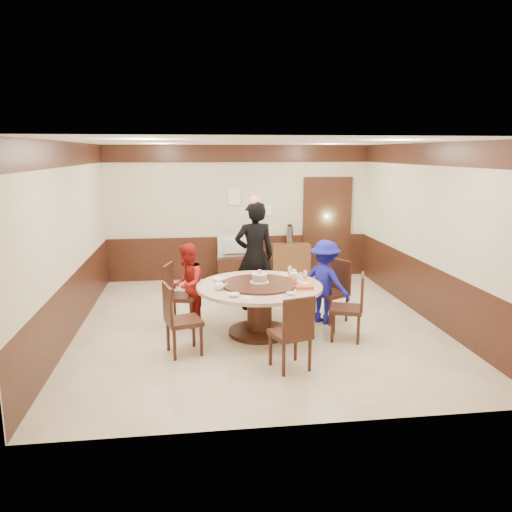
{
  "coord_description": "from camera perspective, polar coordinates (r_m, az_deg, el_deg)",
  "views": [
    {
      "loc": [
        -0.99,
        -7.41,
        2.66
      ],
      "look_at": [
        -0.03,
        -0.02,
        1.1
      ],
      "focal_mm": 35.0,
      "sensor_mm": 36.0,
      "label": 1
    }
  ],
  "objects": [
    {
      "name": "notice_right",
      "position": [
        10.54,
        1.04,
        5.23
      ],
      "size": [
        0.3,
        0.0,
        0.22
      ],
      "primitive_type": "cube",
      "color": "white",
      "rests_on": "room"
    },
    {
      "name": "birthday_cake",
      "position": [
        7.32,
        0.4,
        -2.51
      ],
      "size": [
        0.29,
        0.29,
        0.19
      ],
      "color": "white",
      "rests_on": "banquet_table"
    },
    {
      "name": "bottle_0",
      "position": [
        7.33,
        4.33,
        -2.66
      ],
      "size": [
        0.06,
        0.06,
        0.16
      ],
      "primitive_type": "cylinder",
      "color": "silver",
      "rests_on": "banquet_table"
    },
    {
      "name": "chair_0",
      "position": [
        8.1,
        8.65,
        -5.2
      ],
      "size": [
        0.6,
        0.59,
        0.97
      ],
      "rotation": [
        0.0,
        0.0,
        2.06
      ],
      "color": "#331810",
      "rests_on": "ground"
    },
    {
      "name": "saucer_near",
      "position": [
        6.65,
        -0.97,
        -4.8
      ],
      "size": [
        0.18,
        0.18,
        0.01
      ],
      "primitive_type": "cylinder",
      "color": "white",
      "rests_on": "banquet_table"
    },
    {
      "name": "person_standing",
      "position": [
        8.44,
        -0.18,
        0.01
      ],
      "size": [
        0.72,
        0.51,
        1.86
      ],
      "primitive_type": "imported",
      "rotation": [
        0.0,
        0.0,
        3.25
      ],
      "color": "black",
      "rests_on": "ground"
    },
    {
      "name": "bowl_2",
      "position": [
        6.74,
        -2.58,
        -4.46
      ],
      "size": [
        0.16,
        0.16,
        0.04
      ],
      "primitive_type": "imported",
      "color": "white",
      "rests_on": "banquet_table"
    },
    {
      "name": "chair_3",
      "position": [
        6.79,
        -8.39,
        -8.58
      ],
      "size": [
        0.55,
        0.54,
        0.97
      ],
      "rotation": [
        0.0,
        0.0,
        4.99
      ],
      "color": "#331810",
      "rests_on": "ground"
    },
    {
      "name": "teapot_left",
      "position": [
        7.05,
        -4.28,
        -3.4
      ],
      "size": [
        0.17,
        0.15,
        0.13
      ],
      "primitive_type": "ellipsoid",
      "color": "white",
      "rests_on": "banquet_table"
    },
    {
      "name": "room",
      "position": [
        7.65,
        0.25,
        -0.09
      ],
      "size": [
        6.0,
        6.04,
        2.84
      ],
      "color": "beige",
      "rests_on": "ground"
    },
    {
      "name": "bowl_1",
      "position": [
        6.82,
        4.0,
        -4.3
      ],
      "size": [
        0.12,
        0.12,
        0.04
      ],
      "primitive_type": "imported",
      "color": "white",
      "rests_on": "banquet_table"
    },
    {
      "name": "chair_2",
      "position": [
        7.9,
        -8.56,
        -5.65
      ],
      "size": [
        0.54,
        0.54,
        0.97
      ],
      "rotation": [
        0.0,
        0.0,
        4.46
      ],
      "color": "#331810",
      "rests_on": "ground"
    },
    {
      "name": "bowl_0",
      "position": [
        7.56,
        -4.3,
        -2.67
      ],
      "size": [
        0.16,
        0.16,
        0.04
      ],
      "primitive_type": "imported",
      "color": "white",
      "rests_on": "banquet_table"
    },
    {
      "name": "television",
      "position": [
        10.38,
        -2.18,
        1.08
      ],
      "size": [
        0.8,
        0.21,
        0.45
      ],
      "primitive_type": "imported",
      "rotation": [
        0.0,
        0.0,
        3.28
      ],
      "color": "gray",
      "rests_on": "tv_stand"
    },
    {
      "name": "notice_left",
      "position": [
        10.44,
        -2.51,
        6.81
      ],
      "size": [
        0.25,
        0.0,
        0.35
      ],
      "primitive_type": "cube",
      "color": "white",
      "rests_on": "room"
    },
    {
      "name": "chair_1",
      "position": [
        8.68,
        0.29,
        -3.91
      ],
      "size": [
        0.47,
        0.48,
        0.97
      ],
      "rotation": [
        0.0,
        0.0,
        3.08
      ],
      "color": "#331810",
      "rests_on": "ground"
    },
    {
      "name": "shrimp_platter",
      "position": [
        7.05,
        5.55,
        -3.7
      ],
      "size": [
        0.3,
        0.2,
        0.06
      ],
      "color": "white",
      "rests_on": "banquet_table"
    },
    {
      "name": "saucer_far",
      "position": [
        7.85,
        3.17,
        -2.22
      ],
      "size": [
        0.18,
        0.18,
        0.01
      ],
      "primitive_type": "cylinder",
      "color": "white",
      "rests_on": "banquet_table"
    },
    {
      "name": "person_red",
      "position": [
        7.79,
        -7.83,
        -3.26
      ],
      "size": [
        0.59,
        0.71,
        1.29
      ],
      "primitive_type": "imported",
      "rotation": [
        0.0,
        0.0,
        4.53
      ],
      "color": "#A51B16",
      "rests_on": "ground"
    },
    {
      "name": "bottle_2",
      "position": [
        7.75,
        3.87,
        -1.85
      ],
      "size": [
        0.06,
        0.06,
        0.16
      ],
      "primitive_type": "cylinder",
      "color": "silver",
      "rests_on": "banquet_table"
    },
    {
      "name": "chair_5",
      "position": [
        7.34,
        10.43,
        -7.08
      ],
      "size": [
        0.57,
        0.56,
        0.97
      ],
      "rotation": [
        0.0,
        0.0,
        7.51
      ],
      "color": "#331810",
      "rests_on": "ground"
    },
    {
      "name": "banquet_table",
      "position": [
        7.36,
        0.4,
        -4.95
      ],
      "size": [
        1.84,
        1.84,
        0.78
      ],
      "color": "#331810",
      "rests_on": "ground"
    },
    {
      "name": "tv_stand",
      "position": [
        10.48,
        -2.16,
        -1.48
      ],
      "size": [
        0.85,
        0.45,
        0.5
      ],
      "primitive_type": "cube",
      "color": "#331810",
      "rests_on": "ground"
    },
    {
      "name": "person_blue",
      "position": [
        7.9,
        7.91,
        -2.94
      ],
      "size": [
        0.93,
        0.97,
        1.32
      ],
      "primitive_type": "imported",
      "rotation": [
        0.0,
        0.0,
        2.28
      ],
      "color": "navy",
      "rests_on": "ground"
    },
    {
      "name": "side_cabinet",
      "position": [
        10.64,
        3.93,
        -0.6
      ],
      "size": [
        0.8,
        0.4,
        0.75
      ],
      "primitive_type": "cube",
      "color": "brown",
      "rests_on": "ground"
    },
    {
      "name": "bottle_1",
      "position": [
        7.49,
        5.64,
        -2.37
      ],
      "size": [
        0.06,
        0.06,
        0.16
      ],
      "primitive_type": "cylinder",
      "color": "silver",
      "rests_on": "banquet_table"
    },
    {
      "name": "teapot_right",
      "position": [
        7.66,
        4.36,
        -2.18
      ],
      "size": [
        0.17,
        0.15,
        0.13
      ],
      "primitive_type": "ellipsoid",
      "color": "white",
      "rests_on": "banquet_table"
    },
    {
      "name": "chair_4",
      "position": [
        6.29,
        4.0,
        -10.18
      ],
      "size": [
        0.55,
        0.56,
        0.97
      ],
      "rotation": [
        0.0,
        0.0,
        6.58
      ],
      "color": "#331810",
      "rests_on": "ground"
    },
    {
      "name": "bowl_3",
      "position": [
        7.3,
        5.49,
        -3.21
      ],
      "size": [
        0.14,
        0.14,
        0.05
      ],
      "primitive_type": "imported",
      "color": "white",
      "rests_on": "banquet_table"
    },
    {
      "name": "thermos",
      "position": [
        10.53,
        3.86,
        2.4
      ],
      "size": [
        0.15,
        0.15,
        0.38
      ],
      "primitive_type": "cylinder",
      "color": "silver",
      "rests_on": "side_cabinet"
    }
  ]
}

